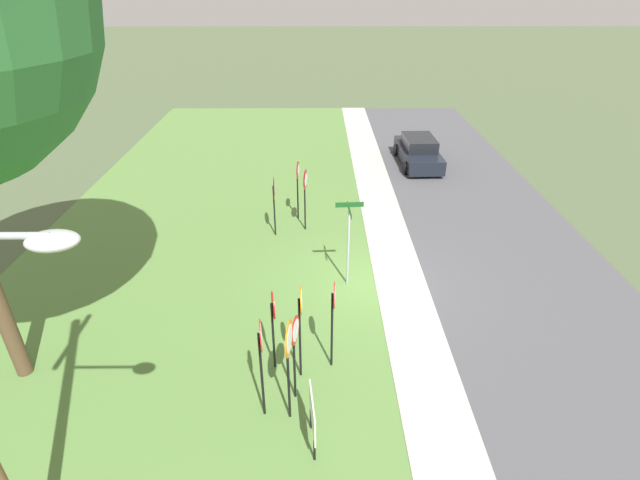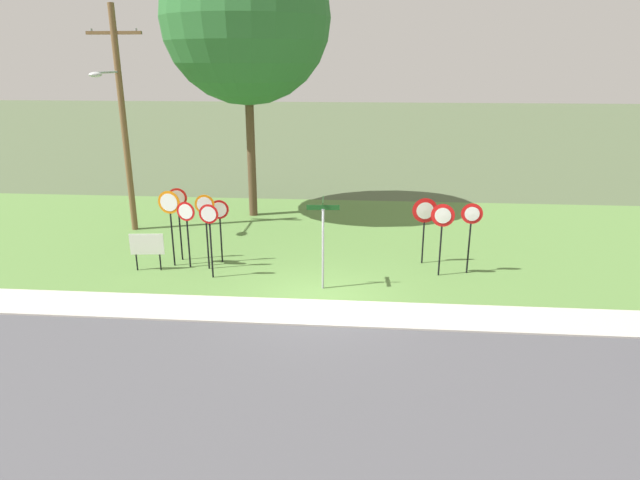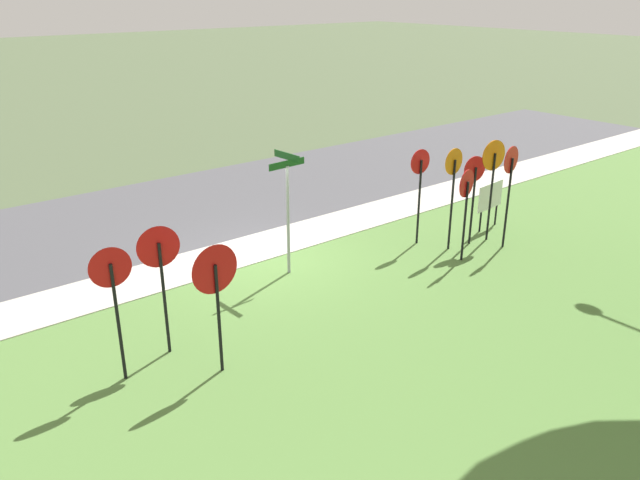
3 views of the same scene
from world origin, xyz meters
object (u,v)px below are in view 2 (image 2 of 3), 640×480
at_px(yield_sign_near_left, 471,222).
at_px(yield_sign_near_right, 425,215).
at_px(notice_board, 147,246).
at_px(stop_sign_far_left, 178,209).
at_px(stop_sign_far_center, 187,221).
at_px(stop_sign_near_right, 170,212).
at_px(street_name_post, 323,236).
at_px(stop_sign_center_tall, 220,218).
at_px(stop_sign_near_left, 206,216).
at_px(yield_sign_far_left, 442,223).
at_px(stop_sign_far_right, 210,226).
at_px(utility_pole, 121,114).
at_px(oak_tree_left, 246,18).

distance_m(yield_sign_near_left, yield_sign_near_right, 1.59).
bearing_deg(notice_board, stop_sign_far_left, 47.37).
xyz_separation_m(stop_sign_far_center, yield_sign_near_left, (9.14, 0.22, 0.12)).
relative_size(stop_sign_near_right, street_name_post, 0.93).
relative_size(stop_sign_center_tall, street_name_post, 0.79).
relative_size(stop_sign_far_left, notice_board, 2.04).
bearing_deg(yield_sign_near_right, stop_sign_near_left, -172.88).
distance_m(stop_sign_far_left, yield_sign_near_left, 9.64).
distance_m(stop_sign_near_left, yield_sign_far_left, 7.53).
bearing_deg(yield_sign_near_left, stop_sign_center_tall, -174.74).
xyz_separation_m(stop_sign_far_right, notice_board, (-2.27, 0.48, -0.88)).
distance_m(stop_sign_far_center, notice_board, 1.53).
distance_m(stop_sign_near_left, stop_sign_center_tall, 0.74).
bearing_deg(stop_sign_near_right, street_name_post, -9.56).
xyz_separation_m(stop_sign_far_left, utility_pole, (-3.10, 3.26, 2.81)).
xyz_separation_m(street_name_post, notice_board, (-5.83, 1.04, -0.83)).
bearing_deg(stop_sign_near_left, stop_sign_center_tall, 63.25).
relative_size(yield_sign_far_left, oak_tree_left, 0.20).
relative_size(yield_sign_far_left, utility_pole, 0.28).
distance_m(stop_sign_near_left, yield_sign_near_left, 8.48).
bearing_deg(stop_sign_center_tall, oak_tree_left, 80.07).
xyz_separation_m(notice_board, oak_tree_left, (2.09, 7.01, 7.36)).
bearing_deg(yield_sign_far_left, notice_board, -167.76).
bearing_deg(yield_sign_near_right, stop_sign_near_right, -175.55).
xyz_separation_m(yield_sign_far_left, street_name_post, (-3.63, -1.34, -0.10)).
bearing_deg(stop_sign_far_left, stop_sign_far_right, -53.59).
xyz_separation_m(street_name_post, utility_pole, (-8.16, 5.34, 2.97)).
distance_m(stop_sign_center_tall, notice_board, 2.51).
height_order(stop_sign_far_center, stop_sign_center_tall, stop_sign_far_center).
xyz_separation_m(stop_sign_near_left, yield_sign_far_left, (7.53, 0.03, -0.04)).
relative_size(stop_sign_near_left, street_name_post, 0.91).
bearing_deg(utility_pole, street_name_post, -33.22).
distance_m(stop_sign_near_left, notice_board, 2.18).
relative_size(stop_sign_far_left, yield_sign_far_left, 1.07).
height_order(notice_board, oak_tree_left, oak_tree_left).
distance_m(yield_sign_far_left, oak_tree_left, 11.87).
bearing_deg(stop_sign_center_tall, yield_sign_near_right, -7.17).
bearing_deg(stop_sign_near_right, yield_sign_near_left, 7.56).
distance_m(stop_sign_center_tall, yield_sign_far_left, 7.27).
relative_size(stop_sign_far_center, stop_sign_far_right, 0.93).
bearing_deg(notice_board, stop_sign_far_center, 10.73).
relative_size(stop_sign_far_left, yield_sign_near_left, 1.09).
relative_size(stop_sign_near_left, yield_sign_far_left, 1.06).
distance_m(notice_board, oak_tree_left, 10.38).
height_order(stop_sign_near_left, utility_pole, utility_pole).
bearing_deg(yield_sign_near_left, stop_sign_near_left, -170.32).
bearing_deg(oak_tree_left, stop_sign_far_center, -97.10).
relative_size(stop_sign_far_center, utility_pole, 0.26).
bearing_deg(utility_pole, yield_sign_far_left, -18.76).
relative_size(stop_sign_far_center, yield_sign_near_left, 0.96).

